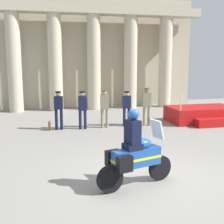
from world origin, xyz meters
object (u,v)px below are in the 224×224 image
at_px(officer_in_row_1, 83,107).
at_px(motorcycle_with_rider, 134,155).
at_px(officer_in_row_4, 147,103).
at_px(briefcase_on_ground, 49,126).
at_px(officer_in_row_2, 105,106).
at_px(officer_in_row_0, 59,107).
at_px(reviewing_stand, 202,115).
at_px(officer_in_row_3, 127,106).

relative_size(officer_in_row_1, motorcycle_with_rider, 0.83).
xyz_separation_m(officer_in_row_1, officer_in_row_4, (3.01, 0.09, 0.05)).
bearing_deg(officer_in_row_1, briefcase_on_ground, 0.65).
height_order(officer_in_row_2, motorcycle_with_rider, motorcycle_with_rider).
bearing_deg(officer_in_row_2, briefcase_on_ground, 4.41).
distance_m(officer_in_row_0, officer_in_row_2, 2.04).
height_order(officer_in_row_0, officer_in_row_2, officer_in_row_2).
xyz_separation_m(reviewing_stand, officer_in_row_2, (-5.01, -0.24, 0.65)).
bearing_deg(reviewing_stand, briefcase_on_ground, -178.83).
bearing_deg(officer_in_row_3, motorcycle_with_rider, 82.61).
relative_size(reviewing_stand, officer_in_row_0, 1.94).
relative_size(officer_in_row_2, briefcase_on_ground, 4.79).
distance_m(officer_in_row_2, officer_in_row_3, 1.07).
bearing_deg(reviewing_stand, officer_in_row_3, -177.90).
relative_size(officer_in_row_3, officer_in_row_4, 0.92).
bearing_deg(officer_in_row_4, officer_in_row_1, 8.16).
bearing_deg(briefcase_on_ground, officer_in_row_3, 0.13).
height_order(officer_in_row_1, briefcase_on_ground, officer_in_row_1).
distance_m(reviewing_stand, officer_in_row_1, 6.06).
xyz_separation_m(officer_in_row_3, motorcycle_with_rider, (-1.60, -6.51, -0.17)).
xyz_separation_m(reviewing_stand, officer_in_row_0, (-7.06, -0.20, 0.64)).
distance_m(reviewing_stand, officer_in_row_0, 7.09).
height_order(officer_in_row_3, officer_in_row_4, officer_in_row_4).
bearing_deg(officer_in_row_1, motorcycle_with_rider, 100.61).
xyz_separation_m(officer_in_row_0, briefcase_on_ground, (-0.42, 0.05, -0.83)).
xyz_separation_m(motorcycle_with_rider, briefcase_on_ground, (-1.92, 6.50, -0.61)).
bearing_deg(reviewing_stand, officer_in_row_1, -177.13).
relative_size(officer_in_row_0, officer_in_row_3, 1.04).
bearing_deg(officer_in_row_2, officer_in_row_4, -172.71).
distance_m(officer_in_row_0, officer_in_row_4, 4.05).
distance_m(officer_in_row_1, briefcase_on_ground, 1.68).
relative_size(reviewing_stand, officer_in_row_2, 1.91).
distance_m(officer_in_row_3, motorcycle_with_rider, 6.70).
xyz_separation_m(officer_in_row_0, motorcycle_with_rider, (1.50, -6.45, -0.21)).
xyz_separation_m(reviewing_stand, briefcase_on_ground, (-7.48, -0.15, -0.18)).
distance_m(reviewing_stand, motorcycle_with_rider, 8.68).
height_order(officer_in_row_1, officer_in_row_2, officer_in_row_2).
relative_size(reviewing_stand, officer_in_row_1, 1.95).
relative_size(officer_in_row_3, motorcycle_with_rider, 0.80).
xyz_separation_m(reviewing_stand, officer_in_row_3, (-3.95, -0.14, 0.60)).
xyz_separation_m(officer_in_row_3, officer_in_row_4, (0.95, -0.07, 0.08)).
relative_size(officer_in_row_2, officer_in_row_4, 0.97).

